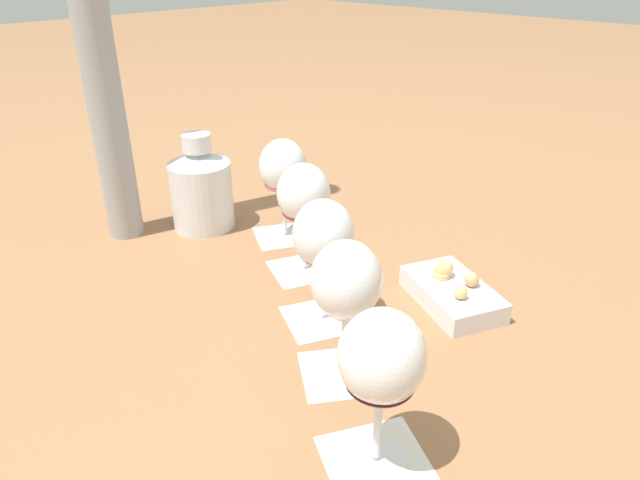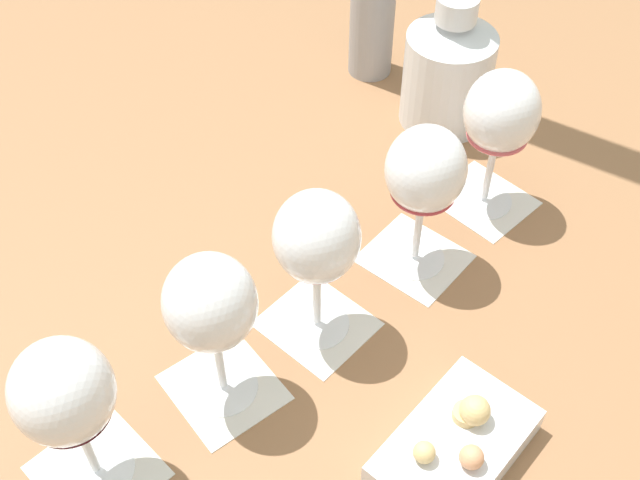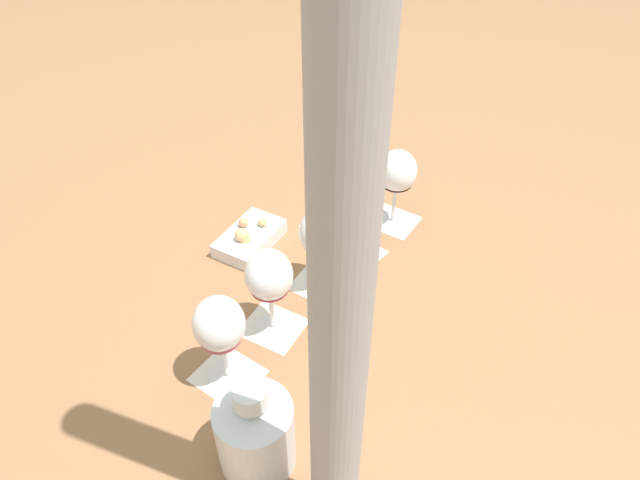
{
  "view_description": "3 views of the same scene",
  "coord_description": "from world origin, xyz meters",
  "views": [
    {
      "loc": [
        0.47,
        -0.49,
        0.47
      ],
      "look_at": [
        0.0,
        0.0,
        0.12
      ],
      "focal_mm": 32.0,
      "sensor_mm": 36.0,
      "label": 1
    },
    {
      "loc": [
        0.49,
        0.14,
        0.68
      ],
      "look_at": [
        0.0,
        0.0,
        0.12
      ],
      "focal_mm": 45.0,
      "sensor_mm": 36.0,
      "label": 2
    },
    {
      "loc": [
        -0.79,
        -0.06,
        0.81
      ],
      "look_at": [
        0.0,
        0.0,
        0.12
      ],
      "focal_mm": 32.0,
      "sensor_mm": 36.0,
      "label": 3
    }
  ],
  "objects": [
    {
      "name": "ceramic_vase",
      "position": [
        -0.37,
        0.07,
        0.08
      ],
      "size": [
        0.11,
        0.11,
        0.18
      ],
      "color": "silver",
      "rests_on": "ground_plane"
    },
    {
      "name": "wine_glass_0",
      "position": [
        -0.22,
        0.14,
        0.13
      ],
      "size": [
        0.08,
        0.08,
        0.18
      ],
      "color": "white",
      "rests_on": "tasting_card_0"
    },
    {
      "name": "wine_glass_4",
      "position": [
        0.22,
        -0.15,
        0.13
      ],
      "size": [
        0.08,
        0.08,
        0.18
      ],
      "color": "white",
      "rests_on": "tasting_card_4"
    },
    {
      "name": "tasting_card_4",
      "position": [
        0.22,
        -0.15,
        0.0
      ],
      "size": [
        0.13,
        0.14,
        0.0
      ],
      "color": "silver",
      "rests_on": "ground_plane"
    },
    {
      "name": "tasting_card_0",
      "position": [
        -0.22,
        0.14,
        0.0
      ],
      "size": [
        0.14,
        0.14,
        0.0
      ],
      "color": "silver",
      "rests_on": "ground_plane"
    },
    {
      "name": "wine_glass_1",
      "position": [
        -0.11,
        0.08,
        0.13
      ],
      "size": [
        0.08,
        0.08,
        0.18
      ],
      "color": "white",
      "rests_on": "tasting_card_1"
    },
    {
      "name": "tasting_card_1",
      "position": [
        -0.11,
        0.08,
        0.0
      ],
      "size": [
        0.13,
        0.14,
        0.0
      ],
      "color": "silver",
      "rests_on": "ground_plane"
    },
    {
      "name": "wine_glass_2",
      "position": [
        0.01,
        -0.0,
        0.13
      ],
      "size": [
        0.08,
        0.08,
        0.18
      ],
      "color": "white",
      "rests_on": "tasting_card_2"
    },
    {
      "name": "ground_plane",
      "position": [
        0.0,
        0.0,
        0.0
      ],
      "size": [
        8.0,
        8.0,
        0.0
      ],
      "primitive_type": "plane",
      "color": "#936642"
    },
    {
      "name": "wine_glass_3",
      "position": [
        0.11,
        -0.07,
        0.13
      ],
      "size": [
        0.08,
        0.08,
        0.18
      ],
      "color": "white",
      "rests_on": "tasting_card_3"
    },
    {
      "name": "snack_dish",
      "position": [
        0.12,
        0.16,
        0.02
      ],
      "size": [
        0.18,
        0.15,
        0.06
      ],
      "color": "silver",
      "rests_on": "ground_plane"
    },
    {
      "name": "tasting_card_3",
      "position": [
        0.11,
        -0.07,
        0.0
      ],
      "size": [
        0.14,
        0.14,
        0.0
      ],
      "color": "silver",
      "rests_on": "ground_plane"
    },
    {
      "name": "tasting_card_2",
      "position": [
        0.01,
        -0.0,
        0.0
      ],
      "size": [
        0.13,
        0.14,
        0.0
      ],
      "color": "silver",
      "rests_on": "ground_plane"
    }
  ]
}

